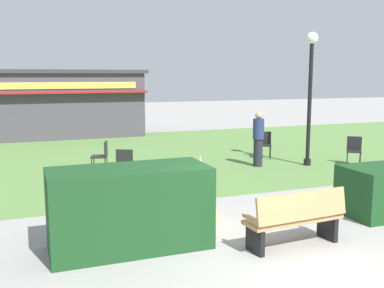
% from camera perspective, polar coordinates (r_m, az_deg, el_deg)
% --- Properties ---
extents(ground_plane, '(80.00, 80.00, 0.00)m').
position_cam_1_polar(ground_plane, '(7.09, 12.39, -14.53)').
color(ground_plane, '#999691').
extents(lawn_patch, '(36.00, 12.00, 0.01)m').
position_cam_1_polar(lawn_patch, '(15.76, -7.21, -1.47)').
color(lawn_patch, '#5B8442').
rests_on(lawn_patch, ground_plane).
extents(park_bench, '(1.73, 0.64, 0.95)m').
position_cam_1_polar(park_bench, '(7.54, 13.09, -9.22)').
color(park_bench, tan).
rests_on(park_bench, ground_plane).
extents(hedge_left, '(2.54, 1.10, 1.33)m').
position_cam_1_polar(hedge_left, '(7.33, -7.91, -8.09)').
color(hedge_left, '#19421E').
rests_on(hedge_left, ground_plane).
extents(ornamental_grass_behind_left, '(0.78, 0.78, 1.29)m').
position_cam_1_polar(ornamental_grass_behind_left, '(8.56, 1.03, -5.65)').
color(ornamental_grass_behind_left, tan).
rests_on(ornamental_grass_behind_left, ground_plane).
extents(ornamental_grass_behind_right, '(0.75, 0.75, 1.11)m').
position_cam_1_polar(ornamental_grass_behind_right, '(8.14, 0.59, -7.08)').
color(ornamental_grass_behind_right, tan).
rests_on(ornamental_grass_behind_right, ground_plane).
extents(lamppost_mid, '(0.36, 0.36, 4.06)m').
position_cam_1_polar(lamppost_mid, '(14.18, 14.84, 7.59)').
color(lamppost_mid, black).
rests_on(lamppost_mid, ground_plane).
extents(trash_bin, '(0.52, 0.52, 0.76)m').
position_cam_1_polar(trash_bin, '(7.12, -14.68, -11.23)').
color(trash_bin, '#2D4233').
rests_on(trash_bin, ground_plane).
extents(food_kiosk, '(8.79, 4.18, 3.03)m').
position_cam_1_polar(food_kiosk, '(21.71, -18.21, 4.99)').
color(food_kiosk, '#47424C').
rests_on(food_kiosk, ground_plane).
extents(cafe_chair_west, '(0.62, 0.62, 0.89)m').
position_cam_1_polar(cafe_chair_west, '(14.81, 19.94, -0.53)').
color(cafe_chair_west, black).
rests_on(cafe_chair_west, ground_plane).
extents(cafe_chair_east, '(0.56, 0.56, 0.89)m').
position_cam_1_polar(cafe_chair_east, '(13.22, -11.36, -1.23)').
color(cafe_chair_east, black).
rests_on(cafe_chair_east, ground_plane).
extents(cafe_chair_center, '(0.59, 0.59, 0.89)m').
position_cam_1_polar(cafe_chair_center, '(15.35, 9.22, 0.19)').
color(cafe_chair_center, black).
rests_on(cafe_chair_center, ground_plane).
extents(cafe_chair_north, '(0.59, 0.59, 0.89)m').
position_cam_1_polar(cafe_chair_north, '(11.80, -8.47, -2.34)').
color(cafe_chair_north, black).
rests_on(cafe_chair_north, ground_plane).
extents(person_strolling, '(0.34, 0.34, 1.69)m').
position_cam_1_polar(person_strolling, '(13.84, 8.44, 0.68)').
color(person_strolling, '#23232D').
rests_on(person_strolling, ground_plane).
extents(parked_car_center_slot, '(4.24, 2.14, 1.20)m').
position_cam_1_polar(parked_car_center_slot, '(29.28, -13.96, 4.29)').
color(parked_car_center_slot, navy).
rests_on(parked_car_center_slot, ground_plane).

